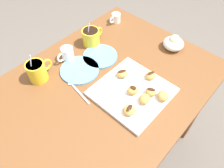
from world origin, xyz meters
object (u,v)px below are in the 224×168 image
Objects in this scene: cream_pitcher_white at (67,53)px; beignet_3 at (145,99)px; beignet_1 at (129,110)px; beignet_6 at (151,92)px; pastry_plate_square at (132,92)px; ice_cream_bowl at (174,43)px; saucer_sky_left at (100,56)px; beignet_5 at (151,76)px; coffee_mug_yellow_right at (91,37)px; chocolate_sauce_pitcher at (116,18)px; coffee_mug_yellow_left at (37,71)px; saucer_sky_right at (80,70)px; beignet_4 at (122,74)px; beignet_2 at (163,96)px; beignet_0 at (133,90)px; dining_table at (103,101)px.

beignet_3 is at bearing -84.76° from cream_pitcher_white.
beignet_6 is (0.13, -0.01, 0.00)m from beignet_1.
cream_pitcher_white is at bearing 97.83° from pastry_plate_square.
saucer_sky_left is (-0.31, 0.24, -0.03)m from ice_cream_bowl.
pastry_plate_square is at bearing 173.12° from beignet_5.
chocolate_sauce_pitcher is at bearing 8.82° from coffee_mug_yellow_right.
coffee_mug_yellow_left reaches higher than coffee_mug_yellow_right.
coffee_mug_yellow_right is 0.77× the size of saucer_sky_left.
pastry_plate_square is 1.60× the size of saucer_sky_right.
beignet_5 is at bearing -119.33° from chocolate_sauce_pitcher.
pastry_plate_square is 0.10m from beignet_4.
cream_pitcher_white is 1.92× the size of beignet_4.
beignet_2 is 1.06× the size of beignet_3.
beignet_4 is (0.09, -0.29, -0.01)m from cream_pitcher_white.
beignet_3 is (-0.39, -0.10, -0.00)m from ice_cream_bowl.
beignet_1 is (-0.21, -0.44, -0.02)m from coffee_mug_yellow_right.
coffee_mug_yellow_left is at bearing 121.05° from pastry_plate_square.
coffee_mug_yellow_left reaches higher than beignet_5.
beignet_5 is (0.13, 0.06, -0.00)m from beignet_3.
beignet_5 is (0.08, -0.10, -0.00)m from beignet_4.
beignet_1 is (-0.48, -0.09, -0.00)m from ice_cream_bowl.
chocolate_sauce_pitcher reaches higher than beignet_2.
beignet_5 is at bearing 12.45° from beignet_1.
cream_pitcher_white is at bearing 106.88° from beignet_4.
beignet_0 reaches higher than saucer_sky_right.
saucer_sky_left is (-0.05, -0.11, -0.04)m from coffee_mug_yellow_right.
ice_cream_bowl is 0.39m from saucer_sky_left.
beignet_4 is at bearing 91.26° from beignet_6.
coffee_mug_yellow_left is 0.52m from beignet_5.
ice_cream_bowl is 1.17× the size of chocolate_sauce_pitcher.
beignet_1 reaches higher than dining_table.
coffee_mug_yellow_right reaches higher than beignet_5.
beignet_0 is at bearing -78.30° from saucer_sky_right.
chocolate_sauce_pitcher is 1.66× the size of beignet_2.
beignet_3 is (-0.36, -0.49, 0.00)m from chocolate_sauce_pitcher.
ice_cream_bowl is (0.61, -0.34, -0.02)m from coffee_mug_yellow_left.
beignet_5 is (0.11, -0.01, 0.02)m from pastry_plate_square.
saucer_sky_left is 0.35m from beignet_3.
beignet_6 reaches higher than beignet_1.
beignet_4 is (0.13, 0.15, 0.00)m from beignet_1.
coffee_mug_yellow_right reaches higher than dining_table.
beignet_0 is at bearing -107.69° from coffee_mug_yellow_right.
beignet_2 is at bearing -96.72° from coffee_mug_yellow_right.
cream_pitcher_white reaches higher than pastry_plate_square.
beignet_6 is (0.00, -0.16, -0.00)m from beignet_4.
beignet_2 is 0.12m from beignet_5.
beignet_3 reaches higher than dining_table.
coffee_mug_yellow_left is 0.32m from saucer_sky_left.
beignet_2 is at bearing -91.99° from saucer_sky_left.
coffee_mug_yellow_right is (0.34, -0.00, -0.00)m from coffee_mug_yellow_left.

